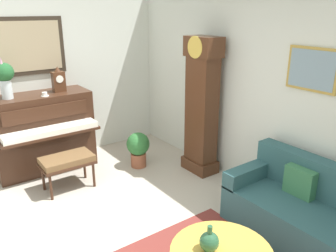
{
  "coord_description": "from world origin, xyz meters",
  "views": [
    {
      "loc": [
        2.83,
        -1.13,
        2.38
      ],
      "look_at": [
        -0.26,
        1.12,
        1.06
      ],
      "focal_mm": 36.49,
      "sensor_mm": 36.0,
      "label": 1
    }
  ],
  "objects_px": {
    "piano": "(43,132)",
    "flower_vase": "(5,76)",
    "teacup": "(45,95)",
    "couch": "(317,218)",
    "green_jug": "(209,241)",
    "piano_bench": "(67,161)",
    "mantel_clock": "(59,80)",
    "grandfather_clock": "(202,110)",
    "potted_plant": "(138,147)"
  },
  "relations": [
    {
      "from": "potted_plant",
      "to": "piano_bench",
      "type": "bearing_deg",
      "value": -88.38
    },
    {
      "from": "piano",
      "to": "green_jug",
      "type": "relative_size",
      "value": 6.0
    },
    {
      "from": "piano_bench",
      "to": "grandfather_clock",
      "type": "distance_m",
      "value": 2.03
    },
    {
      "from": "flower_vase",
      "to": "teacup",
      "type": "height_order",
      "value": "flower_vase"
    },
    {
      "from": "green_jug",
      "to": "potted_plant",
      "type": "xyz_separation_m",
      "value": [
        -2.53,
        0.83,
        -0.2
      ]
    },
    {
      "from": "piano",
      "to": "piano_bench",
      "type": "xyz_separation_m",
      "value": [
        0.83,
        0.04,
        -0.19
      ]
    },
    {
      "from": "flower_vase",
      "to": "grandfather_clock",
      "type": "bearing_deg",
      "value": 57.62
    },
    {
      "from": "piano",
      "to": "piano_bench",
      "type": "relative_size",
      "value": 2.06
    },
    {
      "from": "couch",
      "to": "mantel_clock",
      "type": "height_order",
      "value": "mantel_clock"
    },
    {
      "from": "mantel_clock",
      "to": "flower_vase",
      "type": "relative_size",
      "value": 0.66
    },
    {
      "from": "teacup",
      "to": "piano",
      "type": "bearing_deg",
      "value": -165.18
    },
    {
      "from": "grandfather_clock",
      "to": "mantel_clock",
      "type": "bearing_deg",
      "value": -132.87
    },
    {
      "from": "grandfather_clock",
      "to": "green_jug",
      "type": "xyz_separation_m",
      "value": [
        1.86,
        -1.53,
        -0.44
      ]
    },
    {
      "from": "mantel_clock",
      "to": "potted_plant",
      "type": "distance_m",
      "value": 1.57
    },
    {
      "from": "grandfather_clock",
      "to": "couch",
      "type": "xyz_separation_m",
      "value": [
        2.05,
        -0.18,
        -0.65
      ]
    },
    {
      "from": "piano_bench",
      "to": "green_jug",
      "type": "bearing_deg",
      "value": 7.14
    },
    {
      "from": "teacup",
      "to": "green_jug",
      "type": "distance_m",
      "value": 3.25
    },
    {
      "from": "teacup",
      "to": "mantel_clock",
      "type": "bearing_deg",
      "value": 120.21
    },
    {
      "from": "green_jug",
      "to": "potted_plant",
      "type": "bearing_deg",
      "value": 161.75
    },
    {
      "from": "piano",
      "to": "flower_vase",
      "type": "distance_m",
      "value": 0.99
    },
    {
      "from": "couch",
      "to": "green_jug",
      "type": "distance_m",
      "value": 1.39
    },
    {
      "from": "grandfather_clock",
      "to": "potted_plant",
      "type": "xyz_separation_m",
      "value": [
        -0.67,
        -0.7,
        -0.64
      ]
    },
    {
      "from": "mantel_clock",
      "to": "green_jug",
      "type": "height_order",
      "value": "mantel_clock"
    },
    {
      "from": "piano",
      "to": "potted_plant",
      "type": "height_order",
      "value": "piano"
    },
    {
      "from": "piano",
      "to": "potted_plant",
      "type": "bearing_deg",
      "value": 56.18
    },
    {
      "from": "piano",
      "to": "potted_plant",
      "type": "relative_size",
      "value": 2.57
    },
    {
      "from": "couch",
      "to": "flower_vase",
      "type": "height_order",
      "value": "flower_vase"
    },
    {
      "from": "piano_bench",
      "to": "piano",
      "type": "bearing_deg",
      "value": -177.02
    },
    {
      "from": "teacup",
      "to": "flower_vase",
      "type": "bearing_deg",
      "value": -108.95
    },
    {
      "from": "green_jug",
      "to": "teacup",
      "type": "bearing_deg",
      "value": -174.34
    },
    {
      "from": "mantel_clock",
      "to": "potted_plant",
      "type": "relative_size",
      "value": 0.68
    },
    {
      "from": "piano",
      "to": "teacup",
      "type": "relative_size",
      "value": 12.41
    },
    {
      "from": "mantel_clock",
      "to": "flower_vase",
      "type": "distance_m",
      "value": 0.75
    },
    {
      "from": "flower_vase",
      "to": "green_jug",
      "type": "distance_m",
      "value": 3.55
    },
    {
      "from": "piano",
      "to": "couch",
      "type": "bearing_deg",
      "value": 26.0
    },
    {
      "from": "grandfather_clock",
      "to": "flower_vase",
      "type": "bearing_deg",
      "value": -122.38
    },
    {
      "from": "couch",
      "to": "flower_vase",
      "type": "bearing_deg",
      "value": -148.73
    },
    {
      "from": "mantel_clock",
      "to": "grandfather_clock",
      "type": "bearing_deg",
      "value": 47.13
    },
    {
      "from": "piano_bench",
      "to": "flower_vase",
      "type": "relative_size",
      "value": 1.21
    },
    {
      "from": "piano_bench",
      "to": "couch",
      "type": "relative_size",
      "value": 0.37
    },
    {
      "from": "teacup",
      "to": "potted_plant",
      "type": "relative_size",
      "value": 0.21
    },
    {
      "from": "piano",
      "to": "potted_plant",
      "type": "distance_m",
      "value": 1.46
    },
    {
      "from": "piano_bench",
      "to": "flower_vase",
      "type": "bearing_deg",
      "value": -150.84
    },
    {
      "from": "piano",
      "to": "teacup",
      "type": "height_order",
      "value": "teacup"
    },
    {
      "from": "couch",
      "to": "flower_vase",
      "type": "distance_m",
      "value": 4.27
    },
    {
      "from": "grandfather_clock",
      "to": "flower_vase",
      "type": "distance_m",
      "value": 2.79
    },
    {
      "from": "flower_vase",
      "to": "couch",
      "type": "bearing_deg",
      "value": 31.27
    },
    {
      "from": "couch",
      "to": "potted_plant",
      "type": "bearing_deg",
      "value": -169.09
    },
    {
      "from": "teacup",
      "to": "potted_plant",
      "type": "height_order",
      "value": "teacup"
    },
    {
      "from": "potted_plant",
      "to": "mantel_clock",
      "type": "bearing_deg",
      "value": -132.22
    }
  ]
}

